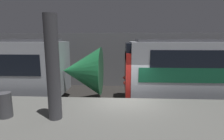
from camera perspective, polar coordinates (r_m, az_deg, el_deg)
ground_plane at (r=8.38m, az=4.00°, el=-16.25°), size 120.00×120.00×0.00m
platform at (r=6.55m, az=4.35°, el=-18.81°), size 40.00×3.55×1.10m
station_rear_barrier at (r=13.78m, az=3.65°, el=3.32°), size 50.00×0.15×4.20m
support_pillar_near at (r=5.86m, az=-18.75°, el=0.49°), size 0.43×0.43×3.38m
trash_bin at (r=6.98m, az=-31.57°, el=-9.74°), size 0.44×0.44×0.85m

